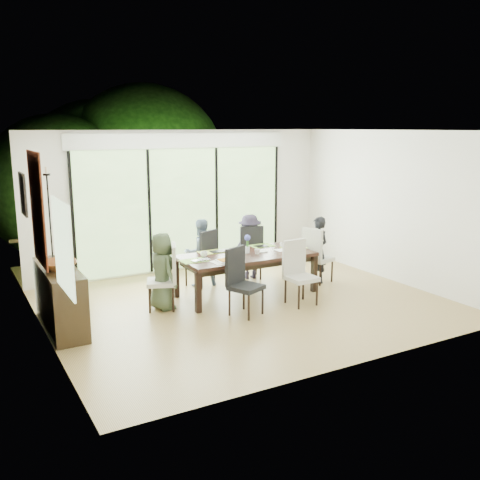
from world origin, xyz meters
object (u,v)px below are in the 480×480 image
chair_near_right (302,273)px  vase (247,250)px  chair_far_left (200,257)px  chair_far_right (249,251)px  chair_left_end (161,277)px  sideboard (60,298)px  cup_b (257,252)px  chair_right_end (319,254)px  person_right_end (318,250)px  cup_c (283,245)px  person_left_end (162,271)px  cup_a (204,254)px  person_far_left (200,253)px  person_far_right (250,247)px  table_top (246,256)px  laptop (202,261)px  chair_near_left (246,282)px  bowl (59,265)px

chair_near_right → vase: bearing=114.4°
chair_far_left → chair_far_right: bearing=155.2°
chair_left_end → sideboard: chair_left_end is taller
cup_b → sideboard: bearing=179.5°
chair_right_end → person_right_end: size_ratio=0.85×
cup_c → person_left_end: bearing=-177.5°
cup_c → sideboard: 3.83m
chair_left_end → cup_c: bearing=114.7°
chair_left_end → cup_a: bearing=122.8°
chair_left_end → cup_b: bearing=108.7°
person_far_left → person_far_right: 1.00m
person_far_right → cup_a: person_far_right is taller
person_right_end → person_far_right: same height
table_top → person_right_end: size_ratio=1.86×
laptop → cup_a: 0.29m
person_left_end → cup_c: size_ratio=10.40×
table_top → laptop: bearing=-173.3°
chair_far_right → person_far_left: bearing=18.6°
vase → laptop: (-0.90, -0.15, -0.04)m
vase → cup_b: size_ratio=1.20×
table_top → chair_far_right: (0.55, 0.85, -0.16)m
chair_far_right → vase: bearing=75.4°
chair_far_right → person_left_end: bearing=40.1°
person_far_left → cup_c: person_far_left is taller
chair_near_left → person_right_end: (1.98, 0.87, 0.09)m
person_far_right → person_far_left: bearing=9.3°
chair_near_right → cup_a: size_ratio=8.87×
person_left_end → cup_b: 1.64m
cup_a → chair_left_end: bearing=-169.4°
table_top → chair_near_left: size_ratio=2.18×
chair_far_right → chair_near_left: (-1.05, -1.72, 0.00)m
person_right_end → laptop: (-2.33, -0.10, 0.11)m
laptop → chair_near_left: bearing=-72.5°
laptop → sideboard: bearing=172.4°
vase → sideboard: bearing=-177.7°
table_top → bowl: 3.03m
chair_far_right → cup_b: chair_far_right is taller
chair_right_end → person_left_end: bearing=74.6°
chair_far_right → person_left_end: 2.20m
chair_right_end → chair_near_right: bearing=115.6°
vase → chair_far_right: bearing=58.0°
person_far_left → cup_c: (1.25, -0.73, 0.14)m
chair_right_end → chair_far_right: (-0.95, 0.85, 0.00)m
chair_near_left → person_far_right: person_far_right is taller
chair_far_left → chair_near_right: size_ratio=1.00×
person_left_end → cup_a: 0.81m
table_top → chair_far_right: size_ratio=2.18×
chair_right_end → chair_near_left: (-2.00, -0.87, 0.00)m
chair_far_right → person_far_left: person_far_left is taller
cup_c → sideboard: sideboard is taller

